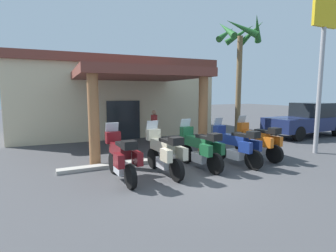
% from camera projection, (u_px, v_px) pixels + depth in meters
% --- Properties ---
extents(ground_plane, '(80.00, 80.00, 0.00)m').
position_uv_depth(ground_plane, '(190.00, 176.00, 8.05)').
color(ground_plane, '#424244').
extents(motel_building, '(11.91, 11.59, 4.51)m').
position_uv_depth(motel_building, '(112.00, 96.00, 16.62)').
color(motel_building, beige).
rests_on(motel_building, ground_plane).
extents(motorcycle_maroon, '(0.72, 2.21, 1.61)m').
position_uv_depth(motorcycle_maroon, '(121.00, 157.00, 7.52)').
color(motorcycle_maroon, black).
rests_on(motorcycle_maroon, ground_plane).
extents(motorcycle_cream, '(0.72, 2.21, 1.61)m').
position_uv_depth(motorcycle_cream, '(164.00, 152.00, 8.10)').
color(motorcycle_cream, black).
rests_on(motorcycle_cream, ground_plane).
extents(motorcycle_green, '(0.74, 2.21, 1.61)m').
position_uv_depth(motorcycle_green, '(200.00, 148.00, 8.75)').
color(motorcycle_green, black).
rests_on(motorcycle_green, ground_plane).
extents(motorcycle_blue, '(0.87, 2.20, 1.61)m').
position_uv_depth(motorcycle_blue, '(236.00, 145.00, 9.18)').
color(motorcycle_blue, black).
rests_on(motorcycle_blue, ground_plane).
extents(motorcycle_orange, '(0.74, 2.21, 1.61)m').
position_uv_depth(motorcycle_orange, '(258.00, 141.00, 10.05)').
color(motorcycle_orange, black).
rests_on(motorcycle_orange, ground_plane).
extents(pedestrian, '(0.32, 0.49, 1.67)m').
position_uv_depth(pedestrian, '(154.00, 124.00, 13.18)').
color(pedestrian, brown).
rests_on(pedestrian, ground_plane).
extents(pickup_truck_navy, '(5.24, 2.03, 1.95)m').
position_uv_depth(pickup_truck_navy, '(307.00, 120.00, 15.18)').
color(pickup_truck_navy, black).
rests_on(pickup_truck_navy, ground_plane).
extents(palm_tree_near_portico, '(2.63, 2.70, 6.59)m').
position_uv_depth(palm_tree_near_portico, '(240.00, 46.00, 14.35)').
color(palm_tree_near_portico, brown).
rests_on(palm_tree_near_portico, ground_plane).
extents(roadside_sign, '(1.40, 0.18, 6.22)m').
position_uv_depth(roadside_sign, '(322.00, 51.00, 10.55)').
color(roadside_sign, '#99999E').
rests_on(roadside_sign, ground_plane).
extents(curb_strip, '(8.80, 0.36, 0.12)m').
position_uv_depth(curb_strip, '(179.00, 157.00, 10.12)').
color(curb_strip, '#ADA89E').
rests_on(curb_strip, ground_plane).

